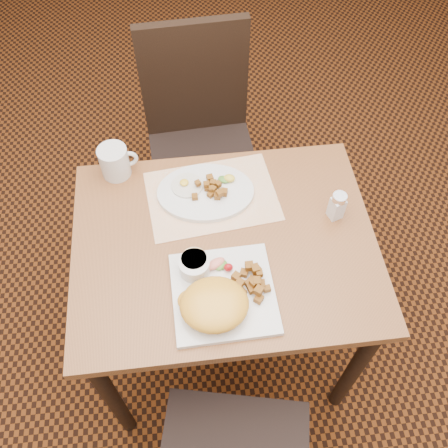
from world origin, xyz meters
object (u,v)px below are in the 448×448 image
table (225,261)px  chair_far (200,133)px  plate_square (224,293)px  coffee_mug (115,162)px  plate_oval (206,192)px  salt_shaker (337,206)px

table → chair_far: bearing=91.8°
table → plate_square: plate_square is taller
table → coffee_mug: (-0.31, 0.31, 0.16)m
table → plate_oval: bearing=101.9°
table → salt_shaker: size_ratio=9.00×
plate_oval → plate_square: bearing=-87.5°
chair_far → salt_shaker: (0.37, -0.61, 0.26)m
plate_square → salt_shaker: (0.37, 0.23, 0.04)m
chair_far → plate_square: bearing=86.6°
plate_oval → coffee_mug: 0.31m
table → plate_square: bearing=-97.7°
plate_square → salt_shaker: salt_shaker is taller
plate_square → salt_shaker: 0.44m
chair_far → plate_oval: bearing=84.7°
table → plate_oval: 0.22m
plate_square → coffee_mug: 0.56m
chair_far → plate_square: 0.86m
plate_oval → salt_shaker: bearing=-18.4°
plate_square → plate_oval: (-0.02, 0.36, 0.00)m
plate_square → chair_far: bearing=89.8°
salt_shaker → table: bearing=-170.8°
plate_square → coffee_mug: size_ratio=2.26×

